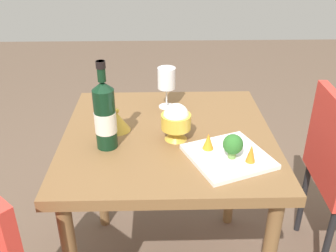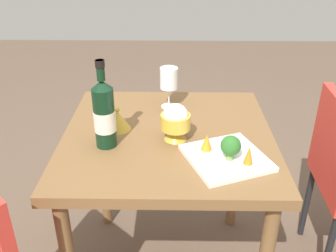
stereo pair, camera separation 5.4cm
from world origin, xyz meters
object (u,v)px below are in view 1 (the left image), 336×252
object	(u,v)px
wine_glass	(166,79)
rice_bowl_lid	(117,121)
carrot_garnish_left	(208,141)
broccoli_floret	(233,145)
serving_plate	(228,156)
rice_bowl	(176,121)
carrot_garnish_right	(251,153)
wine_bottle	(105,115)

from	to	relation	value
wine_glass	rice_bowl_lid	world-z (taller)	wine_glass
wine_glass	carrot_garnish_left	bearing A→B (deg)	-69.91
wine_glass	rice_bowl_lid	distance (m)	0.29
wine_glass	broccoli_floret	world-z (taller)	wine_glass
rice_bowl_lid	serving_plate	xyz separation A→B (m)	(0.40, -0.21, -0.03)
rice_bowl	serving_plate	world-z (taller)	rice_bowl
broccoli_floret	carrot_garnish_right	size ratio (longest dim) A/B	1.33
rice_bowl	rice_bowl_lid	size ratio (longest dim) A/B	1.42
wine_bottle	carrot_garnish_right	bearing A→B (deg)	-15.67
carrot_garnish_right	wine_bottle	bearing A→B (deg)	164.33
wine_bottle	rice_bowl	size ratio (longest dim) A/B	2.26
wine_glass	carrot_garnish_left	distance (m)	0.41
serving_plate	broccoli_floret	bearing A→B (deg)	-66.79
serving_plate	carrot_garnish_left	world-z (taller)	carrot_garnish_left
broccoli_floret	carrot_garnish_right	distance (m)	0.06
wine_glass	rice_bowl	world-z (taller)	wine_glass
serving_plate	carrot_garnish_right	bearing A→B (deg)	-34.70
wine_bottle	rice_bowl_lid	size ratio (longest dim) A/B	3.20
carrot_garnish_left	carrot_garnish_right	distance (m)	0.16
rice_bowl_lid	broccoli_floret	bearing A→B (deg)	-30.00
serving_plate	carrot_garnish_left	xyz separation A→B (m)	(-0.07, 0.04, 0.04)
carrot_garnish_right	carrot_garnish_left	bearing A→B (deg)	146.82
serving_plate	rice_bowl	bearing A→B (deg)	141.06
wine_glass	serving_plate	world-z (taller)	wine_glass
rice_bowl_lid	carrot_garnish_left	xyz separation A→B (m)	(0.33, -0.17, 0.01)
rice_bowl_lid	broccoli_floret	distance (m)	0.47
wine_bottle	wine_glass	distance (m)	0.39
wine_bottle	broccoli_floret	world-z (taller)	wine_bottle
wine_glass	carrot_garnish_left	xyz separation A→B (m)	(0.14, -0.38, -0.08)
serving_plate	broccoli_floret	size ratio (longest dim) A/B	3.78
rice_bowl	serving_plate	xyz separation A→B (m)	(0.17, -0.14, -0.07)
wine_glass	broccoli_floret	bearing A→B (deg)	-64.19
rice_bowl_lid	carrot_garnish_right	xyz separation A→B (m)	(0.46, -0.26, 0.01)
broccoli_floret	carrot_garnish_left	xyz separation A→B (m)	(-0.07, 0.06, -0.02)
carrot_garnish_left	wine_bottle	bearing A→B (deg)	171.79
rice_bowl	carrot_garnish_right	bearing A→B (deg)	-37.83
rice_bowl	serving_plate	bearing A→B (deg)	-38.94
rice_bowl	broccoli_floret	size ratio (longest dim) A/B	1.65
rice_bowl	wine_glass	bearing A→B (deg)	96.31
wine_glass	rice_bowl	xyz separation A→B (m)	(0.03, -0.28, -0.05)
carrot_garnish_left	wine_glass	bearing A→B (deg)	110.09
carrot_garnish_right	rice_bowl_lid	bearing A→B (deg)	150.69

